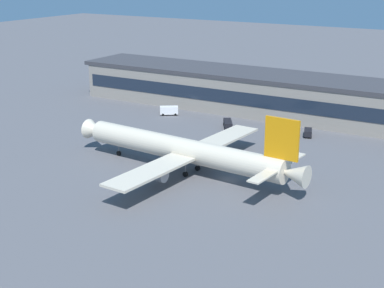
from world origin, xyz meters
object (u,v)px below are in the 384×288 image
at_px(airliner, 186,150).
at_px(crew_van, 169,110).
at_px(belt_loader, 228,123).
at_px(follow_me_car, 308,132).

height_order(airliner, crew_van, airliner).
xyz_separation_m(crew_van, belt_loader, (20.78, -3.20, -0.31)).
xyz_separation_m(follow_me_car, belt_loader, (-21.40, -3.06, 0.06)).
height_order(follow_me_car, crew_van, crew_van).
height_order(airliner, follow_me_car, airliner).
xyz_separation_m(airliner, belt_loader, (-8.14, 35.12, -3.72)).
relative_size(airliner, follow_me_car, 11.69).
bearing_deg(belt_loader, follow_me_car, 8.14).
xyz_separation_m(follow_me_car, crew_van, (-42.17, 0.14, 0.37)).
bearing_deg(follow_me_car, belt_loader, -171.86).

